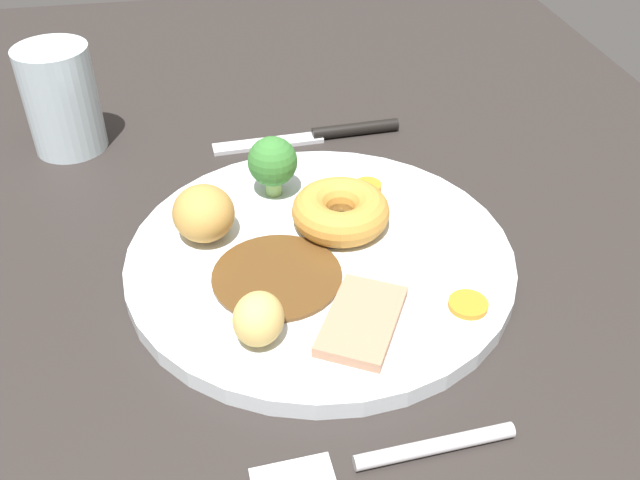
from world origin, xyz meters
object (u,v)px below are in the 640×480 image
object	(u,v)px
knife	(322,134)
dinner_plate	(320,258)
roast_potato_right	(204,213)
fork	(378,459)
carrot_coin_front	(368,187)
roast_potato_left	(258,319)
carrot_coin_back	(468,305)
meat_slice_main	(362,321)
broccoli_floret	(273,162)
water_glass	(61,99)
yorkshire_pudding	(341,211)

from	to	relation	value
knife	dinner_plate	bearing A→B (deg)	75.83
roast_potato_right	fork	world-z (taller)	roast_potato_right
dinner_plate	carrot_coin_front	distance (cm)	8.97
roast_potato_left	fork	distance (cm)	11.28
carrot_coin_back	fork	size ratio (longest dim) A/B	0.18
carrot_coin_front	fork	distance (cm)	25.27
meat_slice_main	broccoli_floret	bearing A→B (deg)	12.70
water_glass	roast_potato_left	bearing A→B (deg)	-153.73
dinner_plate	carrot_coin_back	size ratio (longest dim) A/B	10.64
meat_slice_main	dinner_plate	bearing A→B (deg)	9.07
roast_potato_right	carrot_coin_front	distance (cm)	14.11
roast_potato_right	carrot_coin_front	bearing A→B (deg)	-74.62
knife	fork	bearing A→B (deg)	81.18
fork	water_glass	world-z (taller)	water_glass
roast_potato_right	water_glass	distance (cm)	21.53
meat_slice_main	roast_potato_left	xyz separation A→B (cm)	(0.08, 6.68, 1.27)
dinner_plate	fork	distance (cm)	17.54
fork	water_glass	bearing A→B (deg)	-66.46
meat_slice_main	yorkshire_pudding	xyz separation A→B (cm)	(10.87, -0.81, 0.97)
yorkshire_pudding	roast_potato_left	xyz separation A→B (cm)	(-10.80, 7.50, 0.29)
yorkshire_pudding	carrot_coin_back	bearing A→B (deg)	-147.79
meat_slice_main	knife	size ratio (longest dim) A/B	0.40
carrot_coin_front	knife	size ratio (longest dim) A/B	0.12
fork	broccoli_floret	bearing A→B (deg)	-88.21
roast_potato_left	fork	xyz separation A→B (cm)	(-9.51, -5.45, -2.68)
fork	knife	size ratio (longest dim) A/B	0.83
dinner_plate	broccoli_floret	distance (cm)	9.24
dinner_plate	fork	world-z (taller)	dinner_plate
meat_slice_main	broccoli_floret	size ratio (longest dim) A/B	1.47
roast_potato_right	broccoli_floret	xyz separation A→B (cm)	(4.73, -5.81, 0.90)
water_glass	yorkshire_pudding	bearing A→B (deg)	-130.25
meat_slice_main	roast_potato_right	xyz separation A→B (cm)	(11.53, 9.48, 1.65)
dinner_plate	carrot_coin_back	distance (cm)	11.67
fork	dinner_plate	bearing A→B (deg)	-93.43
roast_potato_left	carrot_coin_front	world-z (taller)	roast_potato_left
meat_slice_main	roast_potato_right	size ratio (longest dim) A/B	1.48
meat_slice_main	carrot_coin_front	world-z (taller)	meat_slice_main
carrot_coin_back	broccoli_floret	size ratio (longest dim) A/B	0.53
yorkshire_pudding	carrot_coin_back	world-z (taller)	yorkshire_pudding
dinner_plate	knife	xyz separation A→B (cm)	(18.65, -3.62, -0.25)
broccoli_floret	fork	size ratio (longest dim) A/B	0.33
roast_potato_left	fork	world-z (taller)	roast_potato_left
carrot_coin_back	knife	distance (cm)	26.87
carrot_coin_back	water_glass	bearing A→B (deg)	44.51
knife	water_glass	distance (cm)	24.11
broccoli_floret	roast_potato_left	bearing A→B (deg)	169.43
yorkshire_pudding	knife	bearing A→B (deg)	-5.42
broccoli_floret	dinner_plate	bearing A→B (deg)	-163.78
yorkshire_pudding	fork	xyz separation A→B (cm)	(-20.31, 2.05, -2.38)
yorkshire_pudding	carrot_coin_back	size ratio (longest dim) A/B	2.79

